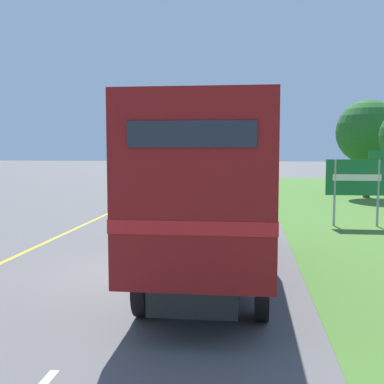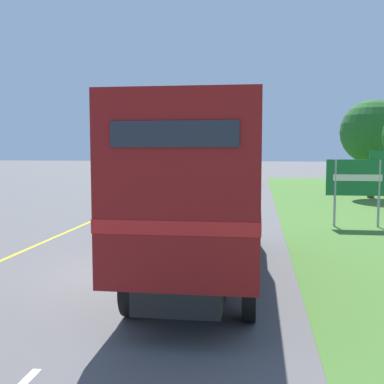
% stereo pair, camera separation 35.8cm
% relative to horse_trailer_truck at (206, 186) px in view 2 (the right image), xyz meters
% --- Properties ---
extents(ground_plane, '(200.00, 200.00, 0.00)m').
position_rel_horse_trailer_truck_xyz_m(ground_plane, '(-1.70, 0.32, -2.06)').
color(ground_plane, '#5B5959').
extents(edge_line_yellow, '(0.12, 53.02, 0.01)m').
position_rel_horse_trailer_truck_xyz_m(edge_line_yellow, '(-5.40, 11.06, -2.05)').
color(edge_line_yellow, yellow).
rests_on(edge_line_yellow, ground).
extents(centre_dash_near, '(0.12, 2.60, 0.01)m').
position_rel_horse_trailer_truck_xyz_m(centre_dash_near, '(-1.70, 0.59, -2.05)').
color(centre_dash_near, white).
rests_on(centre_dash_near, ground).
extents(centre_dash_mid_a, '(0.12, 2.60, 0.01)m').
position_rel_horse_trailer_truck_xyz_m(centre_dash_mid_a, '(-1.70, 7.19, -2.05)').
color(centre_dash_mid_a, white).
rests_on(centre_dash_mid_a, ground).
extents(centre_dash_mid_b, '(0.12, 2.60, 0.01)m').
position_rel_horse_trailer_truck_xyz_m(centre_dash_mid_b, '(-1.70, 13.79, -2.05)').
color(centre_dash_mid_b, white).
rests_on(centre_dash_mid_b, ground).
extents(centre_dash_far, '(0.12, 2.60, 0.01)m').
position_rel_horse_trailer_truck_xyz_m(centre_dash_far, '(-1.70, 20.39, -2.05)').
color(centre_dash_far, white).
rests_on(centre_dash_far, ground).
extents(centre_dash_farthest, '(0.12, 2.60, 0.01)m').
position_rel_horse_trailer_truck_xyz_m(centre_dash_farthest, '(-1.70, 26.99, -2.05)').
color(centre_dash_farthest, white).
rests_on(centre_dash_farthest, ground).
extents(horse_trailer_truck, '(2.37, 8.71, 3.71)m').
position_rel_horse_trailer_truck_xyz_m(horse_trailer_truck, '(0.00, 0.00, 0.00)').
color(horse_trailer_truck, black).
rests_on(horse_trailer_truck, ground).
extents(lead_car_white, '(1.80, 3.94, 1.81)m').
position_rel_horse_trailer_truck_xyz_m(lead_car_white, '(-3.77, 15.49, -1.13)').
color(lead_car_white, black).
rests_on(lead_car_white, ground).
extents(lead_car_silver_ahead, '(1.80, 4.35, 2.07)m').
position_rel_horse_trailer_truck_xyz_m(lead_car_silver_ahead, '(0.10, 26.79, -1.03)').
color(lead_car_silver_ahead, black).
rests_on(lead_car_silver_ahead, ground).
extents(highway_sign, '(2.23, 0.09, 2.82)m').
position_rel_horse_trailer_truck_xyz_m(highway_sign, '(4.78, 7.80, -0.29)').
color(highway_sign, '#9E9EA3').
rests_on(highway_sign, ground).
extents(roadside_tree_mid, '(3.71, 3.71, 5.70)m').
position_rel_horse_trailer_truck_xyz_m(roadside_tree_mid, '(7.68, 18.71, 1.77)').
color(roadside_tree_mid, '#4C3823').
rests_on(roadside_tree_mid, ground).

